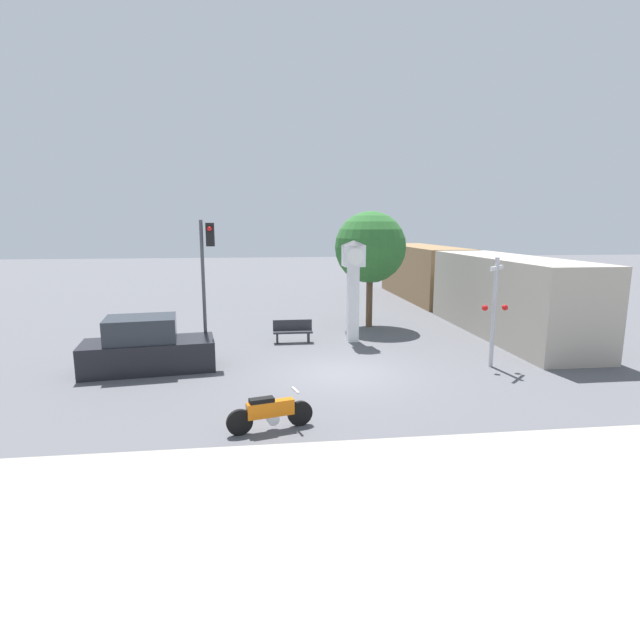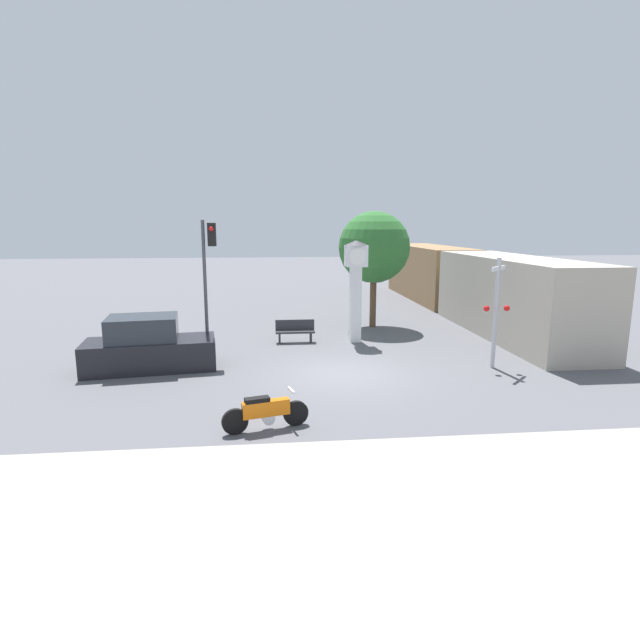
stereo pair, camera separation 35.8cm
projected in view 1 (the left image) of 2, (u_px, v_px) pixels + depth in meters
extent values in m
plane|color=#56565B|center=(343.00, 374.00, 16.17)|extent=(120.00, 120.00, 0.00)
cube|color=#9E998E|center=(428.00, 518.00, 8.10)|extent=(36.00, 6.00, 0.10)
cylinder|color=black|center=(300.00, 413.00, 11.93)|extent=(0.62, 0.26, 0.61)
cylinder|color=black|center=(240.00, 422.00, 11.39)|extent=(0.62, 0.26, 0.61)
cube|color=orange|center=(270.00, 409.00, 11.62)|extent=(1.14, 0.51, 0.37)
cube|color=black|center=(262.00, 400.00, 11.50)|extent=(0.61, 0.38, 0.10)
cylinder|color=silver|center=(273.00, 419.00, 11.68)|extent=(0.33, 0.27, 0.29)
cube|color=silver|center=(295.00, 390.00, 11.78)|extent=(0.18, 0.45, 0.04)
cube|color=white|center=(353.00, 304.00, 20.40)|extent=(0.44, 0.44, 3.10)
cube|color=white|center=(353.00, 256.00, 20.03)|extent=(0.84, 0.84, 0.84)
cylinder|color=white|center=(355.00, 257.00, 19.61)|extent=(0.67, 0.02, 0.67)
cone|color=#333338|center=(354.00, 243.00, 19.93)|extent=(1.01, 1.01, 0.20)
cube|color=#ADA393|center=(508.00, 296.00, 21.68)|extent=(2.80, 10.75, 3.40)
cube|color=olive|center=(423.00, 272.00, 32.74)|extent=(2.80, 10.75, 3.40)
cylinder|color=#47474C|center=(204.00, 291.00, 17.54)|extent=(0.12, 0.12, 4.92)
cube|color=black|center=(210.00, 235.00, 17.21)|extent=(0.28, 0.24, 0.80)
sphere|color=red|center=(209.00, 229.00, 17.03)|extent=(0.16, 0.16, 0.16)
cylinder|color=#B7B7BC|center=(494.00, 313.00, 16.66)|extent=(0.14, 0.14, 3.70)
cube|color=white|center=(497.00, 268.00, 16.38)|extent=(0.82, 0.82, 0.14)
sphere|color=red|center=(485.00, 308.00, 16.54)|extent=(0.20, 0.20, 0.20)
sphere|color=red|center=(505.00, 308.00, 16.62)|extent=(0.20, 0.20, 0.20)
cylinder|color=brown|center=(369.00, 301.00, 23.48)|extent=(0.30, 0.30, 2.42)
sphere|color=#2D6B2D|center=(370.00, 247.00, 23.01)|extent=(3.29, 3.29, 3.29)
cube|color=#2D2D33|center=(293.00, 332.00, 20.34)|extent=(1.60, 0.44, 0.08)
cube|color=#2D2D33|center=(292.00, 325.00, 20.48)|extent=(1.60, 0.06, 0.44)
cube|color=#2D2D33|center=(277.00, 338.00, 20.31)|extent=(0.08, 0.35, 0.41)
cube|color=#2D2D33|center=(308.00, 337.00, 20.47)|extent=(0.08, 0.35, 0.41)
cube|color=black|center=(149.00, 355.00, 16.49)|extent=(4.41, 2.35, 1.00)
cube|color=#262B33|center=(141.00, 329.00, 16.27)|extent=(2.40, 1.94, 0.80)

